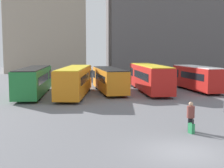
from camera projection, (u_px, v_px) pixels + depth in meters
name	position (u px, v px, depth m)	size (l,w,h in m)	color
ground_plane	(183.00, 152.00, 14.98)	(160.00, 160.00, 0.00)	slate
building_block_right	(174.00, 12.00, 73.47)	(30.95, 12.72, 27.58)	#5B5656
bus_0	(34.00, 80.00, 33.73)	(2.90, 11.77, 2.99)	#237A38
bus_1	(75.00, 80.00, 33.42)	(4.16, 11.97, 3.05)	orange
bus_2	(109.00, 79.00, 36.29)	(3.20, 10.61, 2.77)	orange
bus_3	(149.00, 77.00, 36.69)	(2.71, 12.43, 3.14)	red
bus_4	(198.00, 78.00, 37.49)	(3.29, 9.61, 2.93)	red
traveler	(191.00, 114.00, 18.73)	(0.57, 0.57, 1.80)	black
suitcase	(191.00, 128.00, 18.31)	(0.31, 0.43, 0.86)	#28844C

